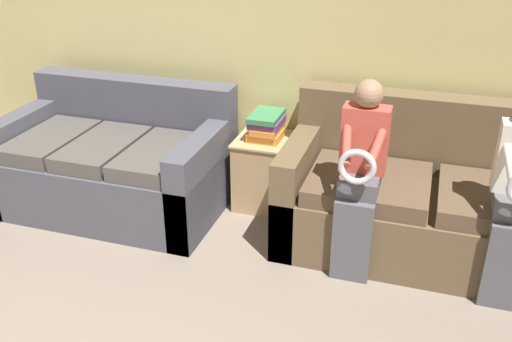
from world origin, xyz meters
The scene contains 6 objects.
wall_back centered at (0.00, 2.90, 1.27)m, with size 7.93×0.06×2.55m.
couch_main centered at (1.55, 2.39, 0.33)m, with size 1.92×0.92×0.95m.
couch_side centered at (-0.72, 2.30, 0.32)m, with size 1.63×0.99×0.88m.
child_left_seated centered at (1.12, 2.00, 0.66)m, with size 0.28×0.37×1.20m.
side_shelf centered at (0.35, 2.62, 0.28)m, with size 0.43×0.45×0.54m.
book_stack centered at (0.36, 2.62, 0.64)m, with size 0.23×0.32×0.19m.
Camera 1 is at (1.46, -1.06, 2.13)m, focal length 40.00 mm.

